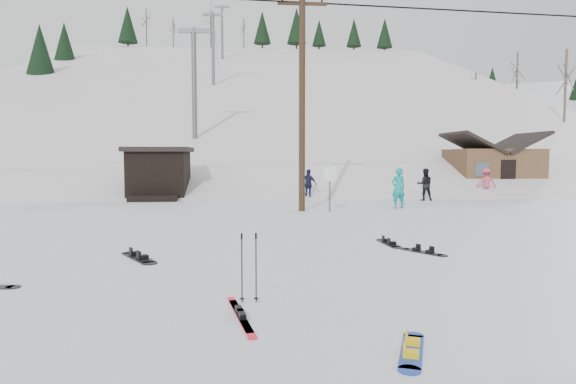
{
  "coord_description": "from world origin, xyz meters",
  "views": [
    {
      "loc": [
        -0.17,
        -7.02,
        2.26
      ],
      "look_at": [
        0.76,
        5.26,
        1.4
      ],
      "focal_mm": 32.0,
      "sensor_mm": 36.0,
      "label": 1
    }
  ],
  "objects": [
    {
      "name": "ground",
      "position": [
        0.0,
        0.0,
        0.0
      ],
      "size": [
        200.0,
        200.0,
        0.0
      ],
      "primitive_type": "plane",
      "color": "silver",
      "rests_on": "ground"
    },
    {
      "name": "ski_slope",
      "position": [
        0.0,
        55.0,
        -12.0
      ],
      "size": [
        60.0,
        85.24,
        65.97
      ],
      "primitive_type": "cube",
      "rotation": [
        0.31,
        0.0,
        0.0
      ],
      "color": "silver",
      "rests_on": "ground"
    },
    {
      "name": "ridge_right",
      "position": [
        38.0,
        50.0,
        -11.0
      ],
      "size": [
        45.66,
        93.98,
        54.59
      ],
      "primitive_type": "cube",
      "rotation": [
        0.21,
        -0.05,
        -0.12
      ],
      "color": "silver",
      "rests_on": "ground"
    },
    {
      "name": "treeline_crest",
      "position": [
        0.0,
        86.0,
        0.0
      ],
      "size": [
        50.0,
        6.0,
        10.0
      ],
      "primitive_type": null,
      "color": "black",
      "rests_on": "ski_slope"
    },
    {
      "name": "utility_pole",
      "position": [
        2.0,
        14.0,
        4.68
      ],
      "size": [
        2.0,
        0.26,
        9.0
      ],
      "color": "#3A2819",
      "rests_on": "ground"
    },
    {
      "name": "trail_sign",
      "position": [
        3.1,
        13.58,
        1.27
      ],
      "size": [
        0.5,
        0.09,
        1.85
      ],
      "color": "#595B60",
      "rests_on": "ground"
    },
    {
      "name": "lift_hut",
      "position": [
        -5.0,
        20.94,
        1.36
      ],
      "size": [
        3.4,
        4.1,
        2.75
      ],
      "color": "black",
      "rests_on": "ground"
    },
    {
      "name": "lift_tower_near",
      "position": [
        -4.0,
        30.0,
        7.86
      ],
      "size": [
        2.2,
        0.36,
        8.0
      ],
      "color": "#595B60",
      "rests_on": "ski_slope"
    },
    {
      "name": "lift_tower_mid",
      "position": [
        -4.0,
        50.0,
        14.36
      ],
      "size": [
        2.2,
        0.36,
        8.0
      ],
      "color": "#595B60",
      "rests_on": "ski_slope"
    },
    {
      "name": "lift_tower_far",
      "position": [
        -4.0,
        70.0,
        20.86
      ],
      "size": [
        2.2,
        0.36,
        8.0
      ],
      "color": "#595B60",
      "rests_on": "ski_slope"
    },
    {
      "name": "cabin",
      "position": [
        15.0,
        24.0,
        1.48
      ],
      "size": [
        5.39,
        4.4,
        3.77
      ],
      "color": "brown",
      "rests_on": "ground"
    },
    {
      "name": "hero_snowboard",
      "position": [
        1.69,
        -1.37,
        0.02
      ],
      "size": [
        0.62,
        1.26,
        0.09
      ],
      "rotation": [
        0.0,
        0.0,
        1.21
      ],
      "color": "#1B3FB3",
      "rests_on": "ground"
    },
    {
      "name": "hero_skis",
      "position": [
        -0.3,
        0.1,
        0.03
      ],
      "size": [
        0.45,
        1.89,
        0.1
      ],
      "rotation": [
        0.0,
        0.0,
        0.18
      ],
      "color": "red",
      "rests_on": "ground"
    },
    {
      "name": "ski_poles",
      "position": [
        -0.18,
        0.83,
        0.55
      ],
      "size": [
        0.3,
        0.08,
        1.08
      ],
      "color": "black",
      "rests_on": "ground"
    },
    {
      "name": "board_scatter_b",
      "position": [
        -2.62,
        4.41,
        0.03
      ],
      "size": [
        1.02,
        1.51,
        0.12
      ],
      "rotation": [
        0.0,
        0.0,
        2.11
      ],
      "color": "black",
      "rests_on": "ground"
    },
    {
      "name": "board_scatter_d",
      "position": [
        3.9,
        4.62,
        0.02
      ],
      "size": [
        0.84,
        1.15,
        0.09
      ],
      "rotation": [
        0.0,
        0.0,
        -0.99
      ],
      "color": "black",
      "rests_on": "ground"
    },
    {
      "name": "board_scatter_f",
      "position": [
        3.42,
        5.84,
        0.03
      ],
      "size": [
        0.37,
        1.44,
        0.1
      ],
      "rotation": [
        0.0,
        0.0,
        1.65
      ],
      "color": "black",
      "rests_on": "ground"
    },
    {
      "name": "skier_teal",
      "position": [
        6.28,
        14.72,
        0.88
      ],
      "size": [
        0.7,
        0.53,
        1.75
      ],
      "primitive_type": "imported",
      "rotation": [
        0.0,
        0.0,
        3.32
      ],
      "color": "#0D8B8B",
      "rests_on": "ground"
    },
    {
      "name": "skier_dark",
      "position": [
        8.76,
        18.46,
        0.82
      ],
      "size": [
        0.89,
        0.75,
        1.64
      ],
      "primitive_type": "imported",
      "rotation": [
        0.0,
        0.0,
        2.97
      ],
      "color": "black",
      "rests_on": "ground"
    },
    {
      "name": "skier_pink",
      "position": [
        13.0,
        20.52,
        0.8
      ],
      "size": [
        1.12,
        0.77,
        1.6
      ],
      "primitive_type": "imported",
      "rotation": [
        0.0,
        0.0,
        2.96
      ],
      "color": "#BB4258",
      "rests_on": "ground"
    },
    {
      "name": "skier_navy",
      "position": [
        2.94,
        19.6,
        0.79
      ],
      "size": [
        0.98,
        0.85,
        1.59
      ],
      "primitive_type": "imported",
      "rotation": [
        0.0,
        0.0,
        2.52
      ],
      "color": "#161837",
      "rests_on": "ground"
    }
  ]
}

